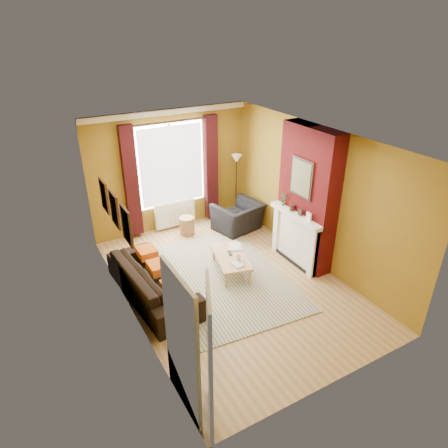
{
  "coord_description": "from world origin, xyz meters",
  "views": [
    {
      "loc": [
        -3.19,
        -5.44,
        4.49
      ],
      "look_at": [
        0.0,
        0.25,
        1.15
      ],
      "focal_mm": 32.0,
      "sensor_mm": 36.0,
      "label": 1
    }
  ],
  "objects_px": {
    "sofa": "(153,281)",
    "armchair": "(238,217)",
    "coffee_table": "(231,257)",
    "floor_lamp": "(236,169)",
    "wicker_stool": "(187,226)"
  },
  "relations": [
    {
      "from": "armchair",
      "to": "wicker_stool",
      "type": "bearing_deg",
      "value": -31.33
    },
    {
      "from": "armchair",
      "to": "coffee_table",
      "type": "distance_m",
      "value": 1.83
    },
    {
      "from": "wicker_stool",
      "to": "floor_lamp",
      "type": "distance_m",
      "value": 1.82
    },
    {
      "from": "sofa",
      "to": "wicker_stool",
      "type": "relative_size",
      "value": 5.41
    },
    {
      "from": "floor_lamp",
      "to": "armchair",
      "type": "bearing_deg",
      "value": -116.38
    },
    {
      "from": "sofa",
      "to": "armchair",
      "type": "height_order",
      "value": "same"
    },
    {
      "from": "coffee_table",
      "to": "sofa",
      "type": "bearing_deg",
      "value": -165.78
    },
    {
      "from": "sofa",
      "to": "armchair",
      "type": "distance_m",
      "value": 3.05
    },
    {
      "from": "coffee_table",
      "to": "wicker_stool",
      "type": "height_order",
      "value": "wicker_stool"
    },
    {
      "from": "armchair",
      "to": "wicker_stool",
      "type": "distance_m",
      "value": 1.23
    },
    {
      "from": "floor_lamp",
      "to": "coffee_table",
      "type": "bearing_deg",
      "value": -123.07
    },
    {
      "from": "coffee_table",
      "to": "floor_lamp",
      "type": "distance_m",
      "value": 2.68
    },
    {
      "from": "wicker_stool",
      "to": "coffee_table",
      "type": "bearing_deg",
      "value": -87.31
    },
    {
      "from": "floor_lamp",
      "to": "wicker_stool",
      "type": "bearing_deg",
      "value": -172.0
    },
    {
      "from": "sofa",
      "to": "floor_lamp",
      "type": "distance_m",
      "value": 3.75
    }
  ]
}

